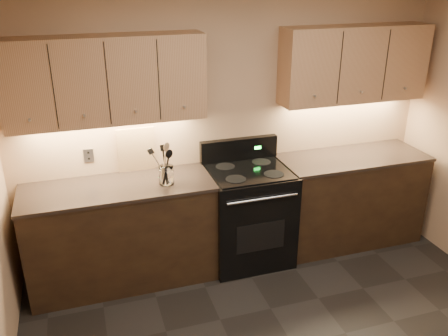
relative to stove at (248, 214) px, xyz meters
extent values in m
cube|color=tan|center=(-0.08, 0.32, 0.82)|extent=(4.00, 0.04, 2.60)
cube|color=black|center=(-1.18, 0.02, -0.03)|extent=(1.60, 0.60, 0.90)
cube|color=#3C2E26|center=(-1.18, 0.02, 0.44)|extent=(1.62, 0.62, 0.03)
cube|color=black|center=(1.10, 0.02, -0.03)|extent=(1.44, 0.60, 0.90)
cube|color=#3C2E26|center=(1.10, 0.02, 0.44)|extent=(1.46, 0.62, 0.03)
cube|color=black|center=(0.00, -0.01, -0.02)|extent=(0.76, 0.65, 0.92)
cube|color=black|center=(0.00, -0.01, 0.45)|extent=(0.70, 0.60, 0.01)
cube|color=black|center=(0.00, 0.28, 0.55)|extent=(0.76, 0.07, 0.22)
cube|color=#19FF33|center=(0.18, 0.24, 0.56)|extent=(0.06, 0.00, 0.03)
cylinder|color=silver|center=(0.00, -0.35, 0.32)|extent=(0.65, 0.02, 0.02)
cube|color=black|center=(0.00, -0.33, -0.07)|extent=(0.46, 0.00, 0.28)
cylinder|color=black|center=(-0.18, -0.16, 0.45)|extent=(0.18, 0.18, 0.00)
cylinder|color=black|center=(0.18, -0.16, 0.45)|extent=(0.18, 0.18, 0.00)
cylinder|color=black|center=(-0.18, 0.14, 0.45)|extent=(0.18, 0.18, 0.00)
cylinder|color=black|center=(0.18, 0.14, 0.45)|extent=(0.18, 0.18, 0.00)
cube|color=tan|center=(-1.18, 0.17, 1.32)|extent=(1.60, 0.30, 0.70)
cube|color=tan|center=(1.10, 0.17, 1.32)|extent=(1.44, 0.30, 0.70)
cube|color=#B2B5BA|center=(-1.38, 0.31, 0.64)|extent=(0.08, 0.01, 0.12)
cylinder|color=white|center=(-0.77, -0.06, 0.53)|extent=(0.16, 0.16, 0.16)
cylinder|color=white|center=(-0.77, -0.06, 0.46)|extent=(0.13, 0.13, 0.02)
cube|color=tan|center=(-0.97, 0.29, 0.66)|extent=(0.33, 0.06, 0.41)
camera|label=1|loc=(-1.42, -3.71, 2.15)|focal=38.00mm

